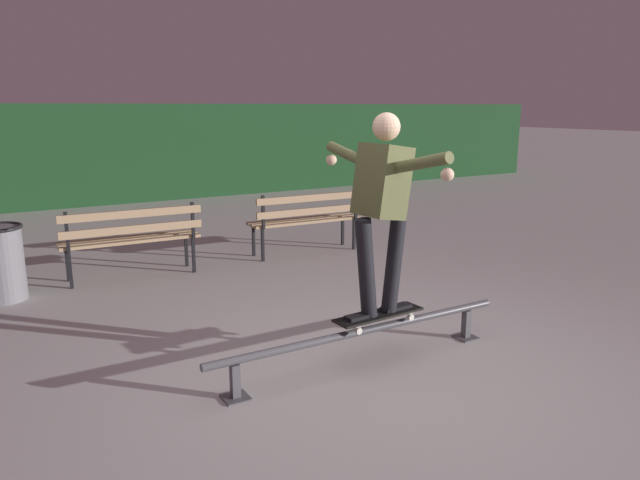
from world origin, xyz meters
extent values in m
plane|color=#ADAAA8|center=(0.00, 0.00, 0.00)|extent=(90.00, 90.00, 0.00)
cube|color=#193D1E|center=(0.00, 9.89, 1.03)|extent=(24.00, 1.20, 2.06)
cylinder|color=#47474C|center=(0.00, 0.23, 0.28)|extent=(2.66, 0.06, 0.06)
cube|color=#47474C|center=(-1.09, 0.23, 0.13)|extent=(0.06, 0.06, 0.25)
cube|color=#47474C|center=(-1.09, 0.23, 0.01)|extent=(0.18, 0.18, 0.01)
cube|color=#47474C|center=(1.09, 0.23, 0.13)|extent=(0.06, 0.06, 0.25)
cube|color=#47474C|center=(1.09, 0.23, 0.01)|extent=(0.18, 0.18, 0.01)
cube|color=black|center=(0.14, 0.23, 0.39)|extent=(0.79, 0.25, 0.02)
cube|color=black|center=(0.14, 0.23, 0.40)|extent=(0.77, 0.24, 0.00)
cube|color=#9E9EA3|center=(0.40, 0.25, 0.38)|extent=(0.06, 0.17, 0.02)
cube|color=#9E9EA3|center=(-0.13, 0.21, 0.38)|extent=(0.06, 0.17, 0.02)
cylinder|color=beige|center=(0.41, 0.17, 0.34)|extent=(0.05, 0.03, 0.05)
cylinder|color=beige|center=(0.40, 0.33, 0.34)|extent=(0.05, 0.03, 0.05)
cylinder|color=beige|center=(-0.12, 0.13, 0.34)|extent=(0.05, 0.03, 0.05)
cylinder|color=beige|center=(-0.13, 0.29, 0.34)|extent=(0.05, 0.03, 0.05)
cube|color=black|center=(0.32, 0.24, 0.42)|extent=(0.27, 0.12, 0.03)
cube|color=black|center=(-0.04, 0.22, 0.42)|extent=(0.27, 0.12, 0.03)
cylinder|color=black|center=(0.28, 0.24, 0.79)|extent=(0.21, 0.14, 0.79)
cylinder|color=black|center=(0.00, 0.22, 0.79)|extent=(0.21, 0.14, 0.79)
cube|color=brown|center=(0.14, 0.23, 1.45)|extent=(0.35, 0.38, 0.57)
cylinder|color=brown|center=(0.16, -0.15, 1.61)|extent=(0.12, 0.61, 0.21)
cylinder|color=brown|center=(0.11, 0.61, 1.61)|extent=(0.12, 0.61, 0.21)
sphere|color=beige|center=(0.18, -0.43, 1.56)|extent=(0.09, 0.09, 0.09)
sphere|color=beige|center=(0.10, 0.89, 1.56)|extent=(0.09, 0.09, 0.09)
sphere|color=beige|center=(0.17, 0.23, 1.85)|extent=(0.21, 0.21, 0.21)
cube|color=black|center=(-0.26, 3.82, 0.22)|extent=(0.04, 0.04, 0.44)
cube|color=black|center=(-0.28, 3.50, 0.22)|extent=(0.04, 0.04, 0.44)
cube|color=black|center=(-0.28, 3.46, 0.66)|extent=(0.04, 0.04, 0.44)
cube|color=black|center=(-1.67, 3.88, 0.22)|extent=(0.04, 0.04, 0.44)
cube|color=black|center=(-1.68, 3.56, 0.22)|extent=(0.04, 0.04, 0.44)
cube|color=black|center=(-1.68, 3.52, 0.66)|extent=(0.04, 0.04, 0.44)
cube|color=#A38460|center=(-0.97, 3.83, 0.46)|extent=(1.60, 0.15, 0.04)
cube|color=#A38460|center=(-0.97, 3.69, 0.46)|extent=(1.60, 0.15, 0.04)
cube|color=#A38460|center=(-0.98, 3.55, 0.46)|extent=(1.60, 0.15, 0.04)
cube|color=#A38460|center=(-0.98, 3.48, 0.62)|extent=(1.60, 0.10, 0.09)
cube|color=#A38460|center=(-0.98, 3.48, 0.80)|extent=(1.60, 0.10, 0.09)
cube|color=black|center=(2.10, 3.82, 0.22)|extent=(0.04, 0.04, 0.44)
cube|color=black|center=(2.09, 3.50, 0.22)|extent=(0.04, 0.04, 0.44)
cube|color=black|center=(2.09, 3.46, 0.66)|extent=(0.04, 0.04, 0.44)
cube|color=black|center=(0.70, 3.88, 0.22)|extent=(0.04, 0.04, 0.44)
cube|color=black|center=(0.69, 3.56, 0.22)|extent=(0.04, 0.04, 0.44)
cube|color=black|center=(0.68, 3.52, 0.66)|extent=(0.04, 0.04, 0.44)
cube|color=#A38460|center=(1.40, 3.83, 0.46)|extent=(1.60, 0.15, 0.04)
cube|color=#A38460|center=(1.39, 3.69, 0.46)|extent=(1.60, 0.15, 0.04)
cube|color=#A38460|center=(1.39, 3.55, 0.46)|extent=(1.60, 0.15, 0.04)
cube|color=#A38460|center=(1.39, 3.48, 0.62)|extent=(1.60, 0.10, 0.09)
cube|color=#A38460|center=(1.39, 3.48, 0.80)|extent=(1.60, 0.10, 0.09)
cylinder|color=slate|center=(-2.37, 3.50, 0.39)|extent=(0.48, 0.48, 0.78)
camera|label=1|loc=(-2.52, -3.34, 2.00)|focal=33.21mm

